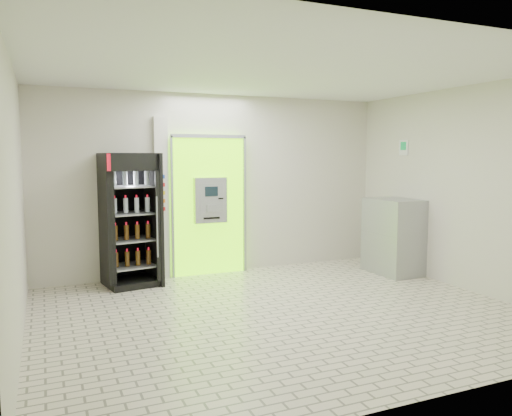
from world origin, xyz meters
TOP-DOWN VIEW (x-y plane):
  - ground at (0.00, 0.00)m, footprint 6.00×6.00m
  - room_shell at (0.00, 0.00)m, footprint 6.00×6.00m
  - atm_assembly at (-0.20, 2.41)m, footprint 1.30×0.24m
  - pillar at (-0.98, 2.45)m, footprint 0.22×0.11m
  - beverage_cooler at (-1.53, 2.16)m, footprint 0.87×0.82m
  - steel_cabinet at (2.68, 1.22)m, footprint 0.65×0.96m
  - exit_sign at (2.99, 1.40)m, footprint 0.02×0.22m

SIDE VIEW (x-z plane):
  - ground at x=0.00m, z-range 0.00..0.00m
  - steel_cabinet at x=2.68m, z-range 0.00..1.26m
  - beverage_cooler at x=-1.53m, z-range -0.04..1.98m
  - atm_assembly at x=-0.20m, z-range 0.01..2.34m
  - pillar at x=-0.98m, z-range 0.00..2.60m
  - room_shell at x=0.00m, z-range -1.16..4.84m
  - exit_sign at x=2.99m, z-range 1.99..2.25m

